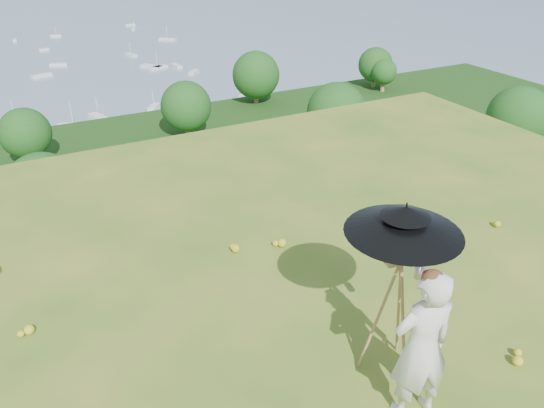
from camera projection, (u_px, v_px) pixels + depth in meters
ground at (381, 297)px, 7.02m from camera, size 14.00×14.00×0.00m
forest_slope at (109, 336)px, 48.08m from camera, size 140.00×56.00×22.00m
shoreline_tier at (58, 213)px, 82.59m from camera, size 170.00×28.00×8.00m
slope_trees at (83, 200)px, 41.43m from camera, size 110.00×50.00×6.00m
harbor_town at (50, 175)px, 79.50m from camera, size 110.00×22.00×5.00m
wildflowers at (370, 283)px, 7.19m from camera, size 10.00×10.50×0.12m
painter at (421, 347)px, 5.00m from camera, size 0.69×0.52×1.73m
field_easel at (395, 305)px, 5.51m from camera, size 0.77×0.77×1.76m
sun_umbrella at (403, 231)px, 5.12m from camera, size 1.37×1.37×0.63m
painter_cap at (434, 277)px, 4.61m from camera, size 0.22×0.26×0.10m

